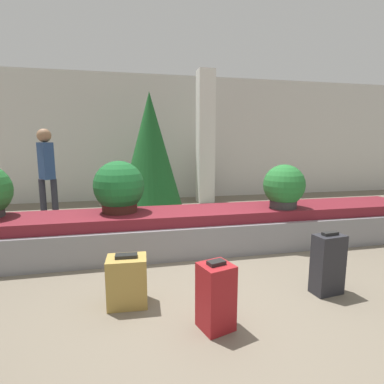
{
  "coord_description": "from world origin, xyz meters",
  "views": [
    {
      "loc": [
        -0.86,
        -2.62,
        1.46
      ],
      "look_at": [
        0.0,
        1.35,
        0.8
      ],
      "focal_mm": 28.0,
      "sensor_mm": 36.0,
      "label": 1
    }
  ],
  "objects_px": {
    "suitcase_0": "(328,264)",
    "suitcase_2": "(127,281)",
    "potted_plant_0": "(119,188)",
    "traveler_0": "(46,167)",
    "decorated_tree": "(150,150)",
    "suitcase_1": "(216,296)",
    "potted_plant_1": "(284,187)",
    "pillar": "(205,138)"
  },
  "relations": [
    {
      "from": "pillar",
      "to": "suitcase_2",
      "type": "height_order",
      "value": "pillar"
    },
    {
      "from": "potted_plant_0",
      "to": "decorated_tree",
      "type": "relative_size",
      "value": 0.27
    },
    {
      "from": "pillar",
      "to": "traveler_0",
      "type": "bearing_deg",
      "value": -157.02
    },
    {
      "from": "potted_plant_0",
      "to": "potted_plant_1",
      "type": "bearing_deg",
      "value": -5.91
    },
    {
      "from": "decorated_tree",
      "to": "suitcase_1",
      "type": "bearing_deg",
      "value": -87.74
    },
    {
      "from": "potted_plant_0",
      "to": "potted_plant_1",
      "type": "height_order",
      "value": "potted_plant_0"
    },
    {
      "from": "suitcase_0",
      "to": "potted_plant_0",
      "type": "height_order",
      "value": "potted_plant_0"
    },
    {
      "from": "potted_plant_0",
      "to": "decorated_tree",
      "type": "height_order",
      "value": "decorated_tree"
    },
    {
      "from": "potted_plant_0",
      "to": "traveler_0",
      "type": "bearing_deg",
      "value": 126.34
    },
    {
      "from": "pillar",
      "to": "suitcase_1",
      "type": "distance_m",
      "value": 5.45
    },
    {
      "from": "pillar",
      "to": "potted_plant_0",
      "type": "xyz_separation_m",
      "value": [
        -2.03,
        -3.19,
        -0.72
      ]
    },
    {
      "from": "pillar",
      "to": "potted_plant_1",
      "type": "bearing_deg",
      "value": -85.85
    },
    {
      "from": "traveler_0",
      "to": "decorated_tree",
      "type": "bearing_deg",
      "value": -110.35
    },
    {
      "from": "traveler_0",
      "to": "decorated_tree",
      "type": "xyz_separation_m",
      "value": [
        1.9,
        0.46,
        0.3
      ]
    },
    {
      "from": "potted_plant_0",
      "to": "suitcase_0",
      "type": "bearing_deg",
      "value": -39.24
    },
    {
      "from": "suitcase_1",
      "to": "suitcase_2",
      "type": "xyz_separation_m",
      "value": [
        -0.68,
        0.51,
        -0.04
      ]
    },
    {
      "from": "suitcase_2",
      "to": "suitcase_1",
      "type": "bearing_deg",
      "value": -33.86
    },
    {
      "from": "pillar",
      "to": "decorated_tree",
      "type": "distance_m",
      "value": 1.74
    },
    {
      "from": "suitcase_2",
      "to": "traveler_0",
      "type": "xyz_separation_m",
      "value": [
        -1.39,
        3.21,
        0.81
      ]
    },
    {
      "from": "pillar",
      "to": "suitcase_1",
      "type": "height_order",
      "value": "pillar"
    },
    {
      "from": "suitcase_0",
      "to": "suitcase_2",
      "type": "relative_size",
      "value": 1.29
    },
    {
      "from": "suitcase_2",
      "to": "decorated_tree",
      "type": "height_order",
      "value": "decorated_tree"
    },
    {
      "from": "suitcase_2",
      "to": "potted_plant_0",
      "type": "xyz_separation_m",
      "value": [
        -0.08,
        1.43,
        0.65
      ]
    },
    {
      "from": "pillar",
      "to": "suitcase_2",
      "type": "distance_m",
      "value": 5.2
    },
    {
      "from": "suitcase_0",
      "to": "traveler_0",
      "type": "height_order",
      "value": "traveler_0"
    },
    {
      "from": "pillar",
      "to": "suitcase_2",
      "type": "relative_size",
      "value": 6.63
    },
    {
      "from": "potted_plant_1",
      "to": "pillar",
      "type": "bearing_deg",
      "value": 94.15
    },
    {
      "from": "pillar",
      "to": "potted_plant_1",
      "type": "height_order",
      "value": "pillar"
    },
    {
      "from": "potted_plant_1",
      "to": "traveler_0",
      "type": "xyz_separation_m",
      "value": [
        -3.58,
        2.01,
        0.18
      ]
    },
    {
      "from": "pillar",
      "to": "traveler_0",
      "type": "xyz_separation_m",
      "value": [
        -3.33,
        -1.41,
        -0.56
      ]
    },
    {
      "from": "decorated_tree",
      "to": "traveler_0",
      "type": "bearing_deg",
      "value": -166.37
    },
    {
      "from": "suitcase_0",
      "to": "potted_plant_1",
      "type": "xyz_separation_m",
      "value": [
        0.28,
        1.39,
        0.56
      ]
    },
    {
      "from": "pillar",
      "to": "suitcase_1",
      "type": "bearing_deg",
      "value": -103.84
    },
    {
      "from": "suitcase_0",
      "to": "decorated_tree",
      "type": "height_order",
      "value": "decorated_tree"
    },
    {
      "from": "suitcase_0",
      "to": "suitcase_1",
      "type": "bearing_deg",
      "value": -173.06
    },
    {
      "from": "pillar",
      "to": "potted_plant_1",
      "type": "xyz_separation_m",
      "value": [
        0.25,
        -3.42,
        -0.74
      ]
    },
    {
      "from": "pillar",
      "to": "suitcase_1",
      "type": "xyz_separation_m",
      "value": [
        -1.26,
        -5.13,
        -1.33
      ]
    },
    {
      "from": "suitcase_1",
      "to": "potted_plant_1",
      "type": "bearing_deg",
      "value": 31.88
    },
    {
      "from": "decorated_tree",
      "to": "pillar",
      "type": "bearing_deg",
      "value": 33.66
    },
    {
      "from": "decorated_tree",
      "to": "potted_plant_0",
      "type": "bearing_deg",
      "value": -104.98
    },
    {
      "from": "suitcase_0",
      "to": "suitcase_2",
      "type": "height_order",
      "value": "suitcase_0"
    },
    {
      "from": "suitcase_2",
      "to": "suitcase_0",
      "type": "bearing_deg",
      "value": -2.96
    }
  ]
}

